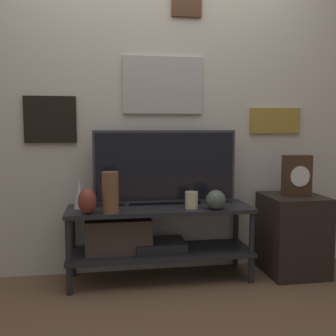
{
  "coord_description": "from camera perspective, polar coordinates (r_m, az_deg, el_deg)",
  "views": [
    {
      "loc": [
        -0.39,
        -2.53,
        1.11
      ],
      "look_at": [
        0.06,
        0.24,
        0.82
      ],
      "focal_mm": 42.0,
      "sensor_mm": 36.0,
      "label": 1
    }
  ],
  "objects": [
    {
      "name": "vase_urn_stoneware",
      "position": [
        2.68,
        -11.63,
        -4.71
      ],
      "size": [
        0.13,
        0.13,
        0.17
      ],
      "color": "brown",
      "rests_on": "media_console"
    },
    {
      "name": "vase_tall_ceramic",
      "position": [
        2.67,
        -8.36,
        -3.53
      ],
      "size": [
        0.11,
        0.11,
        0.28
      ],
      "color": "brown",
      "rests_on": "media_console"
    },
    {
      "name": "television",
      "position": [
        2.91,
        -0.39,
        0.22
      ],
      "size": [
        1.06,
        0.05,
        0.55
      ],
      "color": "#333338",
      "rests_on": "media_console"
    },
    {
      "name": "vase_round_glass",
      "position": [
        2.79,
        6.95,
        -4.59
      ],
      "size": [
        0.14,
        0.14,
        0.14
      ],
      "color": "#4C5647",
      "rests_on": "media_console"
    },
    {
      "name": "vase_slim_bronze",
      "position": [
        2.86,
        -12.75,
        -3.68
      ],
      "size": [
        0.08,
        0.08,
        0.21
      ],
      "color": "beige",
      "rests_on": "media_console"
    },
    {
      "name": "ground_plane",
      "position": [
        2.79,
        -0.41,
        -17.63
      ],
      "size": [
        12.0,
        12.0,
        0.0
      ],
      "primitive_type": "plane",
      "color": "brown"
    },
    {
      "name": "media_console",
      "position": [
        2.89,
        -3.38,
        -9.63
      ],
      "size": [
        1.34,
        0.4,
        0.54
      ],
      "color": "#232326",
      "rests_on": "ground_plane"
    },
    {
      "name": "mantel_clock",
      "position": [
        3.1,
        18.19,
        -1.05
      ],
      "size": [
        0.2,
        0.11,
        0.31
      ],
      "color": "#422819",
      "rests_on": "side_table"
    },
    {
      "name": "candle_jar",
      "position": [
        2.8,
        3.43,
        -4.67
      ],
      "size": [
        0.09,
        0.09,
        0.12
      ],
      "color": "beige",
      "rests_on": "media_console"
    },
    {
      "name": "side_table",
      "position": [
        3.2,
        17.63,
        -9.15
      ],
      "size": [
        0.43,
        0.46,
        0.6
      ],
      "color": "black",
      "rests_on": "ground_plane"
    },
    {
      "name": "wall_back",
      "position": [
        3.06,
        -1.86,
        10.31
      ],
      "size": [
        6.4,
        0.08,
        2.7
      ],
      "color": "beige",
      "rests_on": "ground_plane"
    }
  ]
}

